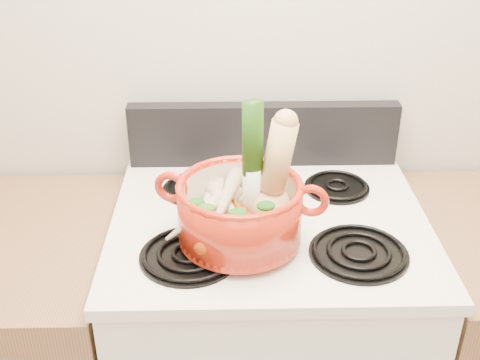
{
  "coord_description": "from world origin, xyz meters",
  "views": [
    {
      "loc": [
        -0.1,
        0.15,
        1.75
      ],
      "look_at": [
        -0.08,
        1.27,
        1.13
      ],
      "focal_mm": 45.0,
      "sensor_mm": 36.0,
      "label": 1
    }
  ],
  "objects": [
    {
      "name": "cooktop",
      "position": [
        0.0,
        1.4,
        0.93
      ],
      "size": [
        0.78,
        0.67,
        0.03
      ],
      "primitive_type": "cube",
      "color": "white",
      "rests_on": "stove_body"
    },
    {
      "name": "carrot_1",
      "position": [
        -0.14,
        1.24,
        1.02
      ],
      "size": [
        0.08,
        0.14,
        0.04
      ],
      "primitive_type": "cone",
      "rotation": [
        1.66,
        0.0,
        -0.37
      ],
      "color": "#B84109",
      "rests_on": "dutch_oven"
    },
    {
      "name": "dutch_oven",
      "position": [
        -0.08,
        1.29,
        1.04
      ],
      "size": [
        0.33,
        0.33,
        0.14
      ],
      "primitive_type": "cylinder",
      "rotation": [
        0.0,
        0.0,
        -0.21
      ],
      "color": "#AD210E",
      "rests_on": "burner_front_left"
    },
    {
      "name": "leek",
      "position": [
        -0.05,
        1.31,
        1.15
      ],
      "size": [
        0.06,
        0.07,
        0.31
      ],
      "primitive_type": "cylinder",
      "rotation": [
        -0.03,
        0.0,
        0.28
      ],
      "color": "silver",
      "rests_on": "dutch_oven"
    },
    {
      "name": "pot_handle_right",
      "position": [
        0.08,
        1.26,
        1.08
      ],
      "size": [
        0.08,
        0.03,
        0.08
      ],
      "primitive_type": "torus",
      "rotation": [
        1.57,
        0.0,
        -0.21
      ],
      "color": "#AD210E",
      "rests_on": "dutch_oven"
    },
    {
      "name": "pot_handle_left",
      "position": [
        -0.23,
        1.33,
        1.08
      ],
      "size": [
        0.08,
        0.03,
        0.08
      ],
      "primitive_type": "torus",
      "rotation": [
        1.57,
        0.0,
        -0.21
      ],
      "color": "#AD210E",
      "rests_on": "dutch_oven"
    },
    {
      "name": "parsnip_2",
      "position": [
        -0.1,
        1.33,
        1.03
      ],
      "size": [
        0.14,
        0.21,
        0.06
      ],
      "primitive_type": "cone",
      "rotation": [
        1.66,
        0.0,
        0.49
      ],
      "color": "beige",
      "rests_on": "dutch_oven"
    },
    {
      "name": "carrot_4",
      "position": [
        -0.07,
        1.25,
        1.04
      ],
      "size": [
        0.05,
        0.16,
        0.04
      ],
      "primitive_type": "cone",
      "rotation": [
        1.66,
        0.0,
        -0.14
      ],
      "color": "#C8410A",
      "rests_on": "dutch_oven"
    },
    {
      "name": "burner_front_left",
      "position": [
        -0.19,
        1.24,
        0.96
      ],
      "size": [
        0.22,
        0.22,
        0.02
      ],
      "primitive_type": "cylinder",
      "color": "black",
      "rests_on": "cooktop"
    },
    {
      "name": "parsnip_4",
      "position": [
        -0.13,
        1.37,
        1.04
      ],
      "size": [
        0.07,
        0.21,
        0.06
      ],
      "primitive_type": "cone",
      "rotation": [
        1.66,
        0.0,
        -0.14
      ],
      "color": "beige",
      "rests_on": "dutch_oven"
    },
    {
      "name": "control_backsplash",
      "position": [
        0.0,
        1.7,
        1.04
      ],
      "size": [
        0.76,
        0.05,
        0.18
      ],
      "primitive_type": "cube",
      "color": "black",
      "rests_on": "cooktop"
    },
    {
      "name": "carrot_2",
      "position": [
        -0.06,
        1.28,
        1.03
      ],
      "size": [
        0.09,
        0.16,
        0.04
      ],
      "primitive_type": "cone",
      "rotation": [
        1.66,
        0.0,
        0.43
      ],
      "color": "#D7650A",
      "rests_on": "dutch_oven"
    },
    {
      "name": "ginger",
      "position": [
        -0.08,
        1.39,
        1.02
      ],
      "size": [
        0.09,
        0.08,
        0.04
      ],
      "primitive_type": "ellipsoid",
      "rotation": [
        0.0,
        0.0,
        0.32
      ],
      "color": "tan",
      "rests_on": "dutch_oven"
    },
    {
      "name": "burner_back_left",
      "position": [
        -0.19,
        1.54,
        0.96
      ],
      "size": [
        0.17,
        0.17,
        0.02
      ],
      "primitive_type": "cylinder",
      "color": "black",
      "rests_on": "cooktop"
    },
    {
      "name": "parsnip_1",
      "position": [
        -0.14,
        1.32,
        1.03
      ],
      "size": [
        0.15,
        0.17,
        0.05
      ],
      "primitive_type": "cone",
      "rotation": [
        1.66,
        0.0,
        -0.69
      ],
      "color": "beige",
      "rests_on": "dutch_oven"
    },
    {
      "name": "carrot_0",
      "position": [
        -0.07,
        1.24,
        1.01
      ],
      "size": [
        0.05,
        0.15,
        0.04
      ],
      "primitive_type": "cone",
      "rotation": [
        1.66,
        0.0,
        -0.17
      ],
      "color": "#D0560A",
      "rests_on": "dutch_oven"
    },
    {
      "name": "carrot_3",
      "position": [
        -0.12,
        1.25,
        1.03
      ],
      "size": [
        0.13,
        0.1,
        0.04
      ],
      "primitive_type": "cone",
      "rotation": [
        1.66,
        0.0,
        -0.97
      ],
      "color": "#D5450A",
      "rests_on": "dutch_oven"
    },
    {
      "name": "squash",
      "position": [
        -0.01,
        1.31,
        1.12
      ],
      "size": [
        0.15,
        0.11,
        0.27
      ],
      "primitive_type": null,
      "rotation": [
        0.0,
        0.16,
        0.06
      ],
      "color": "#DFA872",
      "rests_on": "dutch_oven"
    },
    {
      "name": "parsnip_0",
      "position": [
        -0.15,
        1.34,
        1.02
      ],
      "size": [
        0.08,
        0.22,
        0.06
      ],
      "primitive_type": "cone",
      "rotation": [
        1.66,
        0.0,
        -0.19
      ],
      "color": "beige",
      "rests_on": "dutch_oven"
    },
    {
      "name": "burner_front_right",
      "position": [
        0.19,
        1.24,
        0.96
      ],
      "size": [
        0.22,
        0.22,
        0.02
      ],
      "primitive_type": "cylinder",
      "color": "black",
      "rests_on": "cooktop"
    },
    {
      "name": "parsnip_3",
      "position": [
        -0.18,
        1.27,
        1.03
      ],
      "size": [
        0.14,
        0.15,
        0.05
      ],
      "primitive_type": "cone",
      "rotation": [
        1.66,
        0.0,
        -0.74
      ],
      "color": "beige",
      "rests_on": "dutch_oven"
    },
    {
      "name": "parsnip_5",
      "position": [
        -0.11,
        1.33,
        1.05
      ],
      "size": [
        0.11,
        0.24,
        0.06
      ],
      "primitive_type": "cone",
      "rotation": [
        1.66,
        0.0,
        -0.27
      ],
      "color": "beige",
      "rests_on": "dutch_oven"
    },
    {
      "name": "wall_back",
      "position": [
        0.0,
        1.75,
        1.3
      ],
      "size": [
        3.5,
        0.02,
        2.6
      ],
      "primitive_type": "cube",
      "color": "beige",
      "rests_on": "floor"
    },
    {
      "name": "burner_back_right",
      "position": [
        0.19,
        1.54,
        0.96
      ],
      "size": [
        0.17,
        0.17,
        0.02
      ],
      "primitive_type": "cylinder",
      "color": "black",
      "rests_on": "cooktop"
    }
  ]
}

